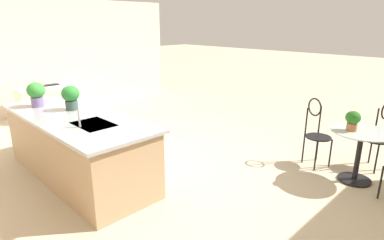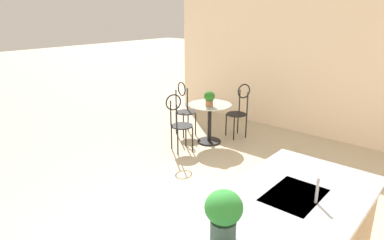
# 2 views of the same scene
# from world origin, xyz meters

# --- Properties ---
(wall_left_window) EXTENTS (0.12, 7.80, 2.70)m
(wall_left_window) POSITION_xyz_m (-4.26, 0.00, 1.35)
(wall_left_window) COLOR beige
(wall_left_window) RESTS_ON ground
(bistro_table) EXTENTS (0.80, 0.80, 0.74)m
(bistro_table) POSITION_xyz_m (-2.57, -1.83, 0.45)
(bistro_table) COLOR black
(bistro_table) RESTS_ON ground
(chair_near_window) EXTENTS (0.47, 0.52, 1.04)m
(chair_near_window) POSITION_xyz_m (-2.62, -2.50, 0.57)
(chair_near_window) COLOR black
(chair_near_window) RESTS_ON ground
(chair_by_island) EXTENTS (0.52, 0.50, 1.04)m
(chair_by_island) POSITION_xyz_m (-1.89, -1.98, 0.57)
(chair_by_island) COLOR black
(chair_by_island) RESTS_ON ground
(chair_toward_desk) EXTENTS (0.52, 0.50, 1.04)m
(chair_toward_desk) POSITION_xyz_m (-3.20, -1.59, 0.57)
(chair_toward_desk) COLOR black
(chair_toward_desk) RESTS_ON ground
(sink_faucet) EXTENTS (0.02, 0.02, 0.22)m
(sink_faucet) POSITION_xyz_m (-0.25, 1.03, 1.03)
(sink_faucet) COLOR #B2B5BA
(sink_faucet) RESTS_ON kitchen_island
(potted_plant_on_table) EXTENTS (0.19, 0.19, 0.27)m
(potted_plant_on_table) POSITION_xyz_m (-2.46, -1.75, 0.90)
(potted_plant_on_table) COLOR #9E603D
(potted_plant_on_table) RESTS_ON bistro_table
(potted_plant_counter_near) EXTENTS (0.25, 0.25, 0.36)m
(potted_plant_counter_near) POSITION_xyz_m (0.60, 0.73, 1.12)
(potted_plant_counter_near) COLOR #385147
(potted_plant_counter_near) RESTS_ON kitchen_island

